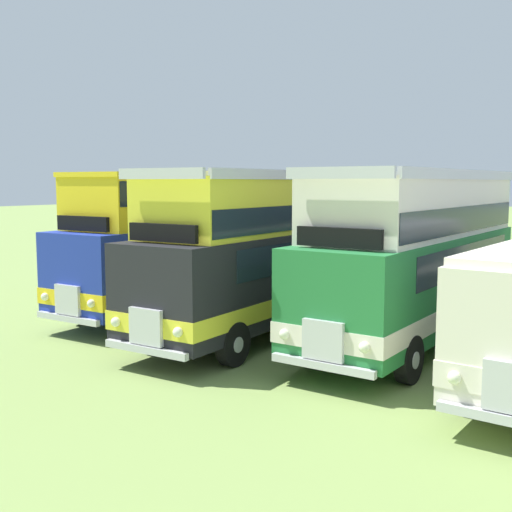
% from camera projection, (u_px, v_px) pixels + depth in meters
% --- Properties ---
extents(bus_first_in_row, '(2.86, 10.11, 4.49)m').
position_uv_depth(bus_first_in_row, '(188.00, 235.00, 20.94)').
color(bus_first_in_row, '#1E339E').
rests_on(bus_first_in_row, ground).
extents(bus_second_in_row, '(2.87, 11.69, 4.52)m').
position_uv_depth(bus_second_in_row, '(284.00, 246.00, 18.47)').
color(bus_second_in_row, black).
rests_on(bus_second_in_row, ground).
extents(bus_third_in_row, '(2.67, 9.71, 4.52)m').
position_uv_depth(bus_third_in_row, '(416.00, 254.00, 16.38)').
color(bus_third_in_row, '#237538').
rests_on(bus_third_in_row, ground).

